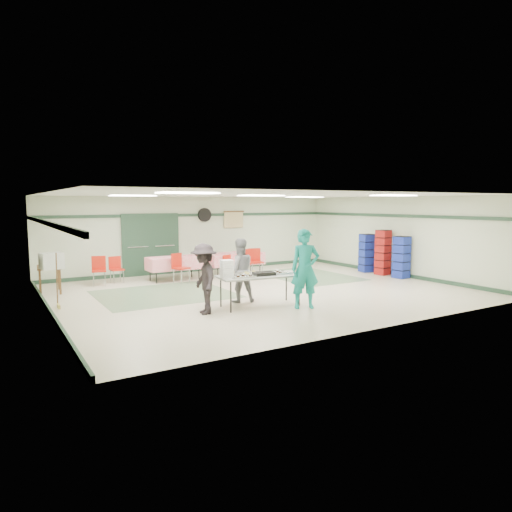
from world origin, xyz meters
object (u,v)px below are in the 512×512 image
chair_c (255,259)px  printer_table (49,270)px  dining_table_b (175,263)px  dining_table_a (235,258)px  office_printer (51,261)px  broom (57,280)px  crate_stack_blue_a (367,253)px  serving_table (260,277)px  chair_d (179,265)px  volunteer_grey (239,270)px  chair_a (244,260)px  crate_stack_blue_b (401,257)px  crate_stack_red (383,252)px  chair_loose_b (99,268)px  chair_loose_a (116,267)px  volunteer_dark (204,279)px  volunteer_teal (305,269)px  chair_b (229,264)px

chair_c → printer_table: (-6.41, 0.37, 0.07)m
dining_table_b → printer_table: (-3.73, -0.20, 0.08)m
dining_table_a → office_printer: size_ratio=3.71×
broom → crate_stack_blue_a: bearing=-4.5°
serving_table → broom: 4.80m
chair_d → office_printer: office_printer is taller
chair_c → chair_d: size_ratio=1.01×
volunteer_grey → chair_c: 4.19m
chair_a → office_printer: bearing=-156.5°
dining_table_b → crate_stack_blue_b: bearing=-29.2°
chair_c → crate_stack_red: (3.89, -2.10, 0.21)m
chair_a → chair_d: chair_a is taller
volunteer_grey → chair_loose_b: (-2.52, 4.22, -0.26)m
chair_c → office_printer: (-6.41, -0.24, 0.38)m
chair_loose_a → chair_a: bearing=-20.0°
volunteer_dark → chair_loose_a: 5.15m
chair_loose_b → crate_stack_blue_b: size_ratio=0.63×
chair_loose_b → chair_c: bearing=2.1°
volunteer_teal → dining_table_a: bearing=101.9°
dining_table_a → chair_d: 2.34m
crate_stack_blue_b → office_printer: 10.65m
volunteer_dark → crate_stack_blue_b: (7.63, 1.13, -0.10)m
volunteer_dark → printer_table: volunteer_dark is taller
volunteer_dark → chair_d: size_ratio=1.72×
chair_d → chair_loose_b: chair_d is taller
crate_stack_red → broom: bearing=178.2°
volunteer_teal → chair_a: bearing=100.3°
serving_table → volunteer_dark: bearing=-173.2°
dining_table_b → volunteer_grey: bearing=-88.1°
dining_table_a → chair_c: (0.49, -0.56, 0.00)m
dining_table_a → chair_c: bearing=-49.6°
volunteer_dark → chair_loose_b: bearing=-154.5°
chair_c → chair_loose_a: chair_c is taller
volunteer_grey → crate_stack_red: size_ratio=1.03×
volunteer_dark → chair_loose_b: size_ratio=1.80×
dining_table_b → chair_c: bearing=-13.1°
volunteer_dark → crate_stack_blue_a: volunteer_dark is taller
dining_table_b → chair_c: 2.74m
dining_table_b → chair_b: (1.67, -0.58, -0.10)m
serving_table → crate_stack_blue_a: (6.16, 2.73, -0.03)m
volunteer_teal → chair_b: size_ratio=2.41×
serving_table → printer_table: 6.06m
volunteer_teal → chair_a: size_ratio=2.02×
serving_table → crate_stack_red: (6.16, 1.95, 0.06)m
dining_table_b → chair_loose_b: 2.32m
printer_table → crate_stack_blue_b: bearing=-12.8°
serving_table → chair_loose_a: size_ratio=2.60×
chair_loose_a → crate_stack_red: 8.90m
chair_c → crate_stack_red: crate_stack_red is taller
dining_table_a → printer_table: (-5.93, -0.20, 0.08)m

